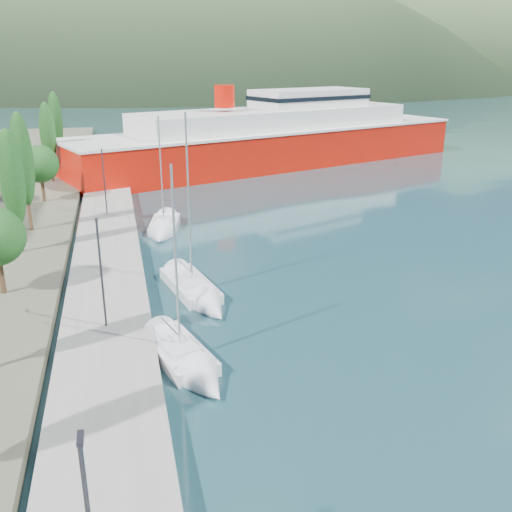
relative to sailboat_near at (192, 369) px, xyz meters
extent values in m
plane|color=#1D4248|center=(4.89, 112.74, -0.30)|extent=(1400.00, 1400.00, 0.00)
cube|color=gray|center=(-4.11, 18.74, 0.10)|extent=(5.00, 88.00, 0.80)
cone|color=slate|center=(424.89, 592.74, 69.70)|extent=(640.00, 640.00, 140.00)
cone|color=#405936|center=(264.89, 372.74, 44.70)|extent=(420.00, 420.00, 90.00)
cylinder|color=#47301E|center=(-10.46, 11.46, 1.53)|extent=(0.36, 0.36, 2.27)
cylinder|color=#47301E|center=(-10.46, 19.83, 1.43)|extent=(0.30, 0.30, 2.05)
ellipsoid|color=#1B4A1A|center=(-10.46, 19.83, 6.09)|extent=(1.80, 1.80, 7.28)
cylinder|color=#47301E|center=(-10.46, 25.81, 1.50)|extent=(0.30, 0.30, 2.20)
ellipsoid|color=#1B4A1A|center=(-10.46, 25.81, 6.50)|extent=(1.80, 1.80, 7.81)
cylinder|color=#47301E|center=(-10.46, 36.45, 1.58)|extent=(0.36, 0.36, 2.36)
sphere|color=#1B4A1A|center=(-10.46, 36.45, 4.26)|extent=(3.77, 3.77, 3.77)
cylinder|color=#47301E|center=(-10.46, 46.74, 1.42)|extent=(0.30, 0.30, 2.04)
ellipsoid|color=#1B4A1A|center=(-10.46, 46.74, 6.04)|extent=(1.80, 1.80, 7.22)
cylinder|color=#47301E|center=(-10.46, 58.12, 1.48)|extent=(0.30, 0.30, 2.16)
ellipsoid|color=#1B4A1A|center=(-10.46, 58.12, 6.38)|extent=(1.80, 1.80, 7.65)
cube|color=#2D2D33|center=(-4.11, -13.45, 6.50)|extent=(0.15, 0.50, 0.12)
cylinder|color=#2D2D33|center=(-4.11, 4.89, 3.50)|extent=(0.12, 0.12, 6.00)
cube|color=#2D2D33|center=(-4.11, 5.14, 6.50)|extent=(0.15, 0.50, 0.12)
cylinder|color=#2D2D33|center=(-4.11, 29.28, 3.50)|extent=(0.12, 0.12, 6.00)
cube|color=#2D2D33|center=(-4.11, 29.53, 6.50)|extent=(0.15, 0.50, 0.12)
cube|color=silver|center=(-0.53, 1.82, -0.05)|extent=(3.80, 6.06, 0.90)
cube|color=silver|center=(-0.43, 1.45, 0.55)|extent=(1.96, 2.56, 0.35)
cylinder|color=silver|center=(-0.43, 1.45, 5.17)|extent=(0.12, 0.12, 9.53)
cone|color=silver|center=(0.48, -1.65, -0.05)|extent=(2.96, 3.18, 2.31)
cube|color=silver|center=(1.30, 10.75, -0.05)|extent=(3.58, 6.74, 0.90)
cube|color=silver|center=(1.39, 10.33, 0.55)|extent=(1.89, 2.79, 0.35)
cylinder|color=silver|center=(1.39, 10.33, 5.92)|extent=(0.12, 0.12, 11.04)
cone|color=silver|center=(2.14, 6.74, -0.05)|extent=(2.88, 3.40, 2.31)
cube|color=silver|center=(0.95, 25.83, -0.04)|extent=(3.41, 5.83, 0.94)
cube|color=silver|center=(0.88, 25.47, 0.58)|extent=(1.83, 2.42, 0.36)
cylinder|color=silver|center=(0.88, 25.47, 5.11)|extent=(0.12, 0.12, 9.37)
cone|color=silver|center=(0.27, 22.40, -0.04)|extent=(2.84, 2.97, 2.39)
cube|color=red|center=(19.41, 54.91, 1.96)|extent=(60.31, 32.18, 5.76)
cube|color=silver|center=(19.41, 54.91, 4.85)|extent=(60.83, 32.67, 0.31)
cube|color=silver|center=(19.41, 54.91, 6.08)|extent=(42.21, 23.83, 3.09)
cube|color=silver|center=(25.21, 57.03, 8.86)|extent=(18.33, 12.95, 2.47)
cylinder|color=red|center=(11.68, 52.07, 9.58)|extent=(2.68, 2.68, 2.88)
camera|label=1|loc=(-2.82, -24.77, 14.59)|focal=40.00mm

